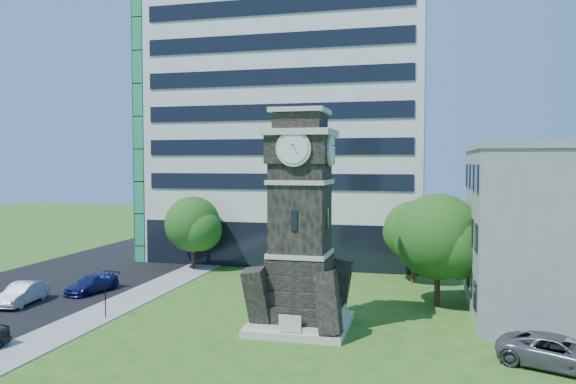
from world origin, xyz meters
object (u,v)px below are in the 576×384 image
(car_east_lot, at_px, (560,353))
(car_street_north, at_px, (92,284))
(street_sign, at_px, (105,291))
(clock_tower, at_px, (300,234))
(car_street_mid, at_px, (22,294))
(park_bench, at_px, (316,323))

(car_east_lot, bearing_deg, car_street_north, 97.14)
(car_street_north, height_order, street_sign, street_sign)
(car_street_north, xyz_separation_m, street_sign, (4.59, -5.56, 1.03))
(clock_tower, relative_size, car_street_mid, 2.86)
(car_street_north, height_order, car_east_lot, car_east_lot)
(clock_tower, bearing_deg, car_east_lot, -14.79)
(car_street_mid, bearing_deg, clock_tower, -8.74)
(car_east_lot, bearing_deg, street_sign, 106.89)
(car_street_mid, xyz_separation_m, car_east_lot, (31.50, -3.93, 0.03))
(clock_tower, height_order, street_sign, clock_tower)
(car_street_north, relative_size, park_bench, 2.19)
(car_east_lot, xyz_separation_m, street_sign, (-24.41, 2.38, 0.91))
(street_sign, bearing_deg, car_street_mid, 160.66)
(clock_tower, bearing_deg, park_bench, -35.39)
(car_street_north, relative_size, street_sign, 1.62)
(car_street_north, bearing_deg, park_bench, -4.66)
(car_street_north, relative_size, car_east_lot, 0.81)
(clock_tower, bearing_deg, street_sign, -175.23)
(car_street_north, bearing_deg, clock_tower, -3.31)
(clock_tower, relative_size, park_bench, 6.30)
(clock_tower, bearing_deg, car_street_mid, 178.25)
(car_east_lot, distance_m, street_sign, 24.54)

